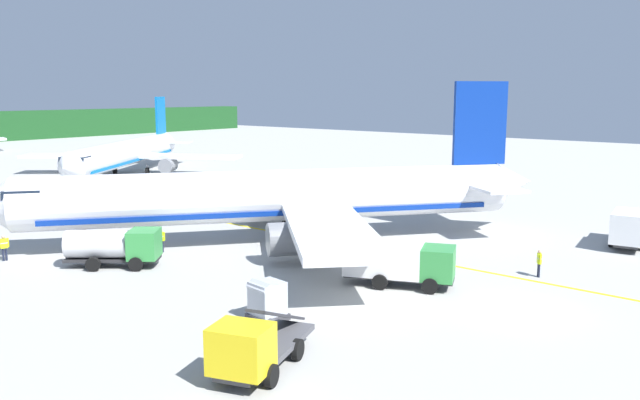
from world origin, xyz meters
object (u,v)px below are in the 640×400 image
(service_truck_fuel, at_px, (115,245))
(service_truck_pushback, at_px, (253,347))
(airliner_foreground, at_px, (281,197))
(cargo_container_near, at_px, (267,301))
(service_truck_catering, at_px, (399,261))
(service_truck_baggage, at_px, (630,226))
(crew_loader_right, at_px, (4,246))
(crew_supervisor, at_px, (539,261))
(airliner_mid_apron, at_px, (128,153))
(crew_loader_left, at_px, (85,237))
(crew_marshaller, at_px, (161,238))

(service_truck_fuel, relative_size, service_truck_pushback, 0.87)
(airliner_foreground, height_order, cargo_container_near, airliner_foreground)
(service_truck_catering, bearing_deg, airliner_foreground, 73.28)
(service_truck_fuel, height_order, service_truck_baggage, service_truck_baggage)
(crew_loader_right, bearing_deg, service_truck_pushback, -93.95)
(service_truck_fuel, height_order, crew_loader_right, service_truck_fuel)
(service_truck_baggage, bearing_deg, crew_supervisor, 169.90)
(service_truck_fuel, bearing_deg, service_truck_pushback, -107.09)
(airliner_mid_apron, xyz_separation_m, service_truck_baggage, (-0.43, -63.05, -1.44))
(airliner_mid_apron, bearing_deg, crew_loader_right, -134.09)
(airliner_foreground, distance_m, service_truck_catering, 13.64)
(service_truck_fuel, height_order, cargo_container_near, service_truck_fuel)
(airliner_mid_apron, bearing_deg, cargo_container_near, -117.72)
(crew_loader_left, bearing_deg, airliner_mid_apron, 52.08)
(service_truck_pushback, xyz_separation_m, cargo_container_near, (4.84, 3.96, -0.22))
(service_truck_pushback, distance_m, cargo_container_near, 6.26)
(crew_marshaller, xyz_separation_m, crew_loader_right, (-8.07, 6.12, 0.04))
(airliner_mid_apron, relative_size, service_truck_catering, 4.77)
(crew_marshaller, bearing_deg, service_truck_catering, -77.01)
(service_truck_baggage, bearing_deg, airliner_foreground, 125.79)
(crew_marshaller, bearing_deg, service_truck_pushback, -117.19)
(airliner_foreground, height_order, service_truck_pushback, airliner_foreground)
(service_truck_pushback, distance_m, crew_loader_right, 25.28)
(airliner_foreground, bearing_deg, service_truck_catering, -106.72)
(crew_supervisor, bearing_deg, airliner_foreground, 99.21)
(service_truck_catering, relative_size, crew_loader_right, 3.81)
(crew_loader_right, bearing_deg, crew_marshaller, -37.16)
(crew_loader_right, bearing_deg, service_truck_catering, -62.62)
(crew_marshaller, relative_size, crew_loader_left, 1.01)
(airliner_foreground, height_order, crew_loader_left, airliner_foreground)
(service_truck_pushback, distance_m, crew_loader_left, 24.71)
(service_truck_baggage, relative_size, crew_loader_right, 3.52)
(airliner_mid_apron, distance_m, service_truck_baggage, 63.06)
(cargo_container_near, height_order, crew_loader_right, cargo_container_near)
(airliner_foreground, distance_m, service_truck_fuel, 12.62)
(service_truck_pushback, bearing_deg, airliner_mid_apron, 60.17)
(airliner_mid_apron, distance_m, service_truck_pushback, 66.19)
(service_truck_fuel, bearing_deg, airliner_mid_apron, 55.11)
(service_truck_pushback, distance_m, crew_supervisor, 20.93)
(service_truck_pushback, distance_m, crew_marshaller, 21.47)
(service_truck_pushback, xyz_separation_m, crew_supervisor, (20.63, -3.53, -0.19))
(crew_supervisor, bearing_deg, service_truck_fuel, 124.59)
(service_truck_fuel, bearing_deg, crew_loader_right, 119.02)
(cargo_container_near, distance_m, crew_marshaller, 15.93)
(airliner_foreground, bearing_deg, crew_supervisor, -80.79)
(airliner_foreground, relative_size, crew_marshaller, 21.17)
(airliner_foreground, xyz_separation_m, service_truck_catering, (-3.88, -12.93, -1.95))
(service_truck_fuel, height_order, service_truck_catering, service_truck_catering)
(crew_supervisor, bearing_deg, crew_marshaller, 115.55)
(service_truck_catering, bearing_deg, service_truck_baggage, -22.29)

